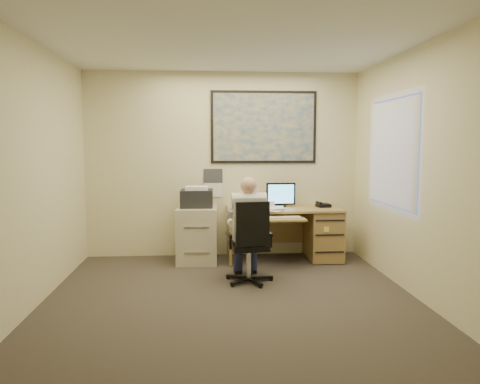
{
  "coord_description": "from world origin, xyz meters",
  "views": [
    {
      "loc": [
        -0.28,
        -4.65,
        1.67
      ],
      "look_at": [
        0.18,
        1.3,
        1.04
      ],
      "focal_mm": 35.0,
      "sensor_mm": 36.0,
      "label": 1
    }
  ],
  "objects": [
    {
      "name": "filing_cabinet",
      "position": [
        -0.38,
        1.87,
        0.46
      ],
      "size": [
        0.58,
        0.68,
        1.07
      ],
      "rotation": [
        0.0,
        0.0,
        -0.03
      ],
      "color": "beige",
      "rests_on": "ground"
    },
    {
      "name": "window_blinds",
      "position": [
        1.97,
        0.8,
        1.55
      ],
      "size": [
        0.06,
        1.4,
        1.3
      ],
      "primitive_type": null,
      "color": "#ECE7CC",
      "rests_on": "room_shell"
    },
    {
      "name": "world_map",
      "position": [
        0.6,
        2.23,
        1.9
      ],
      "size": [
        1.56,
        0.03,
        1.06
      ],
      "primitive_type": "cube",
      "color": "#1E4C93",
      "rests_on": "room_shell"
    },
    {
      "name": "person",
      "position": [
        0.25,
        0.86,
        0.63
      ],
      "size": [
        0.54,
        0.76,
        1.26
      ],
      "primitive_type": null,
      "rotation": [
        0.0,
        0.0,
        0.02
      ],
      "color": "silver",
      "rests_on": "office_chair"
    },
    {
      "name": "office_chair",
      "position": [
        0.24,
        0.79,
        0.29
      ],
      "size": [
        0.66,
        0.66,
        1.0
      ],
      "rotation": [
        0.0,
        0.0,
        0.11
      ],
      "color": "black",
      "rests_on": "ground"
    },
    {
      "name": "desk",
      "position": [
        1.18,
        1.9,
        0.44
      ],
      "size": [
        1.6,
        0.97,
        1.09
      ],
      "color": "#A88748",
      "rests_on": "ground"
    },
    {
      "name": "wall_calendar",
      "position": [
        -0.15,
        2.24,
        1.08
      ],
      "size": [
        0.28,
        0.01,
        0.42
      ],
      "primitive_type": "cube",
      "color": "white",
      "rests_on": "room_shell"
    },
    {
      "name": "room_shell",
      "position": [
        0.0,
        0.0,
        1.35
      ],
      "size": [
        4.0,
        4.5,
        2.7
      ],
      "color": "#38322B",
      "rests_on": "ground"
    }
  ]
}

